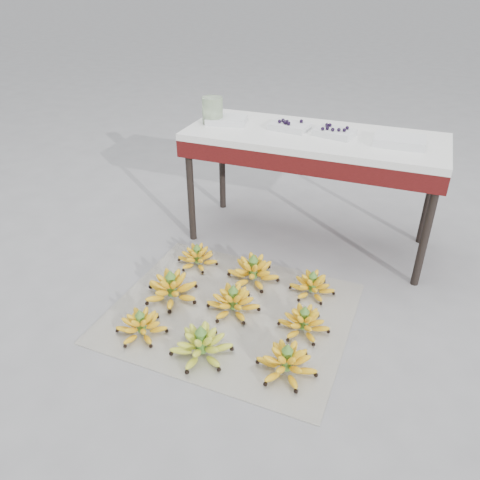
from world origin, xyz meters
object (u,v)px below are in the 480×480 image
(tray_right, at_px, (334,132))
(tray_left, at_px, (290,126))
(bunch_back_left, at_px, (197,257))
(tray_far_right, at_px, (400,141))
(glass_jar, at_px, (213,110))
(newspaper_mat, at_px, (231,312))
(vendor_table, at_px, (313,147))
(bunch_back_right, at_px, (312,285))
(bunch_front_left, at_px, (141,326))
(bunch_front_right, at_px, (287,362))
(bunch_mid_left, at_px, (171,288))
(bunch_back_center, at_px, (253,271))
(bunch_mid_right, at_px, (304,322))
(bunch_front_center, at_px, (201,345))
(tray_far_left, at_px, (227,120))
(bunch_mid_center, at_px, (233,302))

(tray_right, bearing_deg, tray_left, 175.88)
(bunch_back_left, relative_size, tray_far_right, 0.95)
(tray_right, distance_m, glass_jar, 0.78)
(tray_far_right, relative_size, glass_jar, 1.72)
(newspaper_mat, height_order, vendor_table, vendor_table)
(bunch_back_right, relative_size, glass_jar, 1.68)
(bunch_front_left, xyz_separation_m, bunch_front_right, (0.76, 0.02, 0.00))
(bunch_mid_left, bearing_deg, bunch_back_left, 100.57)
(bunch_front_right, height_order, tray_far_right, tray_far_right)
(vendor_table, bearing_deg, bunch_mid_left, -120.81)
(newspaper_mat, xyz_separation_m, bunch_mid_left, (-0.36, -0.00, 0.07))
(bunch_back_center, distance_m, tray_far_right, 1.12)
(bunch_back_left, xyz_separation_m, glass_jar, (-0.10, 0.52, 0.77))
(newspaper_mat, distance_m, bunch_mid_left, 0.36)
(bunch_mid_right, bearing_deg, bunch_back_center, 153.67)
(bunch_front_left, distance_m, tray_left, 1.49)
(bunch_front_center, distance_m, tray_far_right, 1.57)
(bunch_mid_left, height_order, tray_left, tray_left)
(tray_left, distance_m, tray_far_right, 0.66)
(tray_right, xyz_separation_m, glass_jar, (-0.77, -0.04, 0.06))
(glass_jar, bearing_deg, tray_far_right, 0.75)
(bunch_back_left, relative_size, tray_left, 1.07)
(bunch_back_right, distance_m, tray_right, 0.92)
(vendor_table, bearing_deg, bunch_front_left, -113.75)
(tray_far_left, distance_m, tray_right, 0.70)
(bunch_mid_right, relative_size, tray_left, 1.24)
(newspaper_mat, relative_size, tray_far_right, 4.40)
(glass_jar, bearing_deg, bunch_back_center, -48.58)
(bunch_mid_right, xyz_separation_m, tray_far_right, (0.27, 0.89, 0.71))
(vendor_table, xyz_separation_m, tray_right, (0.12, 0.01, 0.11))
(bunch_front_left, distance_m, bunch_back_left, 0.68)
(tray_left, bearing_deg, tray_far_left, -177.00)
(bunch_back_right, distance_m, vendor_table, 0.85)
(tray_far_left, xyz_separation_m, tray_left, (0.41, 0.02, 0.00))
(tray_far_right, bearing_deg, bunch_mid_right, -107.16)
(bunch_back_left, bearing_deg, glass_jar, 96.21)
(bunch_mid_right, distance_m, tray_far_right, 1.17)
(bunch_front_left, distance_m, tray_far_right, 1.74)
(vendor_table, xyz_separation_m, tray_far_left, (-0.58, 0.01, 0.11))
(bunch_mid_left, distance_m, bunch_mid_center, 0.36)
(newspaper_mat, bearing_deg, bunch_back_right, 41.60)
(bunch_mid_center, bearing_deg, bunch_back_center, 96.77)
(bunch_front_left, relative_size, tray_far_left, 0.94)
(bunch_front_left, bearing_deg, tray_far_left, 93.68)
(newspaper_mat, relative_size, bunch_back_left, 4.63)
(vendor_table, bearing_deg, bunch_front_center, -98.80)
(bunch_front_right, bearing_deg, tray_far_left, 129.15)
(newspaper_mat, height_order, bunch_mid_right, bunch_mid_right)
(tray_right, xyz_separation_m, tray_far_right, (0.37, -0.03, 0.00))
(bunch_back_left, xyz_separation_m, bunch_back_center, (0.38, -0.03, 0.01))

